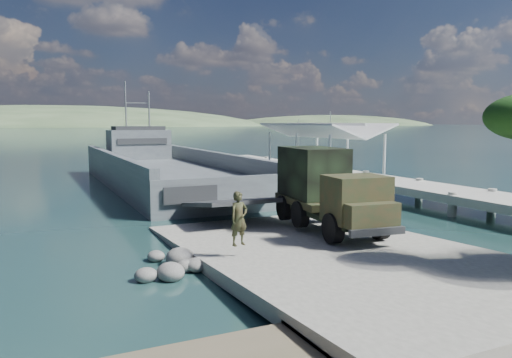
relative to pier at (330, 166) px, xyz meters
The scene contains 10 objects.
ground 22.89m from the pier, 124.71° to the right, with size 1400.00×1400.00×0.00m, color #1B4142.
boat_ramp 23.70m from the pier, 123.33° to the right, with size 10.00×18.00×0.50m, color slate.
shoreline_rocks 26.55m from the pier, 136.42° to the right, with size 3.20×5.60×0.90m, color #555553, non-canonical shape.
distant_headlands 542.50m from the pier, 86.09° to the left, with size 1000.00×240.00×48.00m, color #354B2F, non-canonical shape.
pier is the anchor object (origin of this frame).
landing_craft 14.05m from the pier, 157.55° to the left, with size 9.00×34.18×10.11m.
military_truck 19.65m from the pier, 124.40° to the right, with size 3.25×8.03×3.63m.
soldier 25.21m from the pier, 131.24° to the right, with size 0.72×0.47×1.97m, color #23341C.
sailboat_near 9.20m from the pier, 56.24° to the left, with size 2.42×5.62×6.63m.
sailboat_far 18.10m from the pier, 68.14° to the left, with size 1.51×4.85×5.87m.
Camera 1 is at (-10.65, -16.48, 5.36)m, focal length 35.00 mm.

